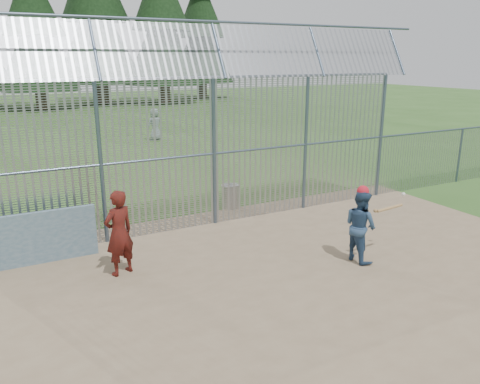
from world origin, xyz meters
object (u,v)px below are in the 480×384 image
onlooker (119,233)px  trash_can (230,196)px  batter (360,226)px  dugout_wall (39,238)px

onlooker → trash_can: onlooker is taller
batter → onlooker: onlooker is taller
dugout_wall → trash_can: size_ratio=3.05×
onlooker → trash_can: bearing=-165.1°
batter → onlooker: bearing=68.5°
onlooker → batter: bearing=138.4°
batter → onlooker: (-4.98, 1.81, 0.10)m
trash_can → onlooker: bearing=-143.5°
batter → trash_can: (-0.84, 4.87, -0.47)m
onlooker → trash_can: 5.18m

